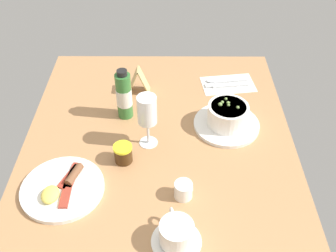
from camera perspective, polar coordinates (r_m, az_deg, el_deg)
ground_plane at (r=118.66cm, az=-1.41°, el=-4.61°), size 110.00×84.00×3.00cm
porridge_bowl at (r=125.54cm, az=8.68°, el=1.33°), size 21.26×21.26×9.02cm
cutlery_setting at (r=145.99cm, az=8.61°, el=6.12°), size 14.14×20.51×0.90cm
coffee_cup at (r=96.47cm, az=1.24°, el=-15.54°), size 13.15×12.44×6.82cm
creamer_jug at (r=105.23cm, az=2.31°, el=-9.36°), size 4.93×5.95×5.54cm
wine_glass at (r=112.82cm, az=-3.08°, el=2.03°), size 5.78×5.78×17.72cm
jam_jar at (r=114.36cm, az=-6.59°, el=-4.01°), size 5.57×5.57×5.77cm
sauce_bottle_green at (r=126.35cm, az=-6.46°, el=4.46°), size 5.11×5.11×17.85cm
breakfast_plate at (r=111.46cm, az=-15.21°, el=-8.76°), size 22.79×22.79×3.70cm
menu_card at (r=138.68cm, az=-4.34°, el=6.67°), size 5.08×7.81×9.74cm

